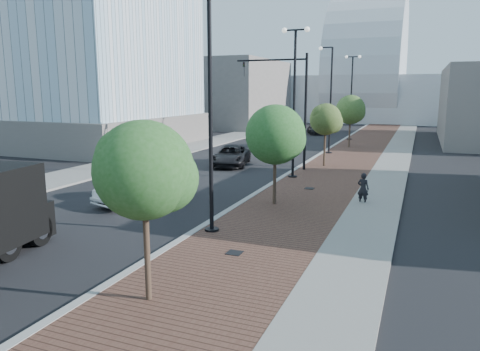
% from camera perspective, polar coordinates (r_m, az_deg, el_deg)
% --- Properties ---
extents(sidewalk, '(7.00, 140.00, 0.12)m').
position_cam_1_polar(sidewalk, '(46.00, 16.10, 3.45)').
color(sidewalk, '#4C2D23').
rests_on(sidewalk, ground).
extents(concrete_strip, '(2.40, 140.00, 0.13)m').
position_cam_1_polar(concrete_strip, '(45.82, 19.46, 3.23)').
color(concrete_strip, slate).
rests_on(concrete_strip, ground).
extents(curb, '(0.30, 140.00, 0.14)m').
position_cam_1_polar(curb, '(46.47, 11.81, 3.73)').
color(curb, gray).
rests_on(curb, ground).
extents(west_sidewalk, '(4.00, 140.00, 0.12)m').
position_cam_1_polar(west_sidewalk, '(50.37, -2.94, 4.45)').
color(west_sidewalk, slate).
rests_on(west_sidewalk, ground).
extents(white_sedan, '(2.98, 5.15, 1.61)m').
position_cam_1_polar(white_sedan, '(23.20, -12.34, -1.36)').
color(white_sedan, silver).
rests_on(white_sedan, ground).
extents(dark_car_mid, '(3.55, 5.66, 1.46)m').
position_cam_1_polar(dark_car_mid, '(33.77, -1.14, 2.51)').
color(dark_car_mid, black).
rests_on(dark_car_mid, ground).
extents(dark_car_far, '(3.17, 4.78, 1.29)m').
position_cam_1_polar(dark_car_far, '(59.02, 9.50, 5.81)').
color(dark_car_far, black).
rests_on(dark_car_far, ground).
extents(pedestrian, '(0.65, 0.50, 1.59)m').
position_cam_1_polar(pedestrian, '(23.01, 15.28, -1.62)').
color(pedestrian, black).
rests_on(pedestrian, ground).
extents(streetlight_1, '(1.44, 0.56, 9.21)m').
position_cam_1_polar(streetlight_1, '(17.22, -4.09, 6.64)').
color(streetlight_1, black).
rests_on(streetlight_1, ground).
extents(streetlight_2, '(1.72, 0.56, 9.28)m').
position_cam_1_polar(streetlight_2, '(28.44, 6.85, 9.16)').
color(streetlight_2, black).
rests_on(streetlight_2, ground).
extents(streetlight_3, '(1.44, 0.56, 9.21)m').
position_cam_1_polar(streetlight_3, '(40.18, 11.20, 8.80)').
color(streetlight_3, black).
rests_on(streetlight_3, ground).
extents(streetlight_4, '(1.72, 0.56, 9.28)m').
position_cam_1_polar(streetlight_4, '(51.98, 13.86, 9.62)').
color(streetlight_4, black).
rests_on(streetlight_4, ground).
extents(traffic_mast, '(5.09, 0.20, 8.00)m').
position_cam_1_polar(traffic_mast, '(31.56, 6.70, 9.61)').
color(traffic_mast, black).
rests_on(traffic_mast, ground).
extents(tree_0, '(2.56, 2.54, 4.86)m').
position_cam_1_polar(tree_0, '(11.58, -11.80, 0.62)').
color(tree_0, '#382619').
rests_on(tree_0, ground).
extents(tree_1, '(2.86, 2.86, 4.92)m').
position_cam_1_polar(tree_1, '(21.54, 4.61, 5.14)').
color(tree_1, '#382619').
rests_on(tree_1, ground).
extents(tree_2, '(2.33, 2.27, 4.65)m').
position_cam_1_polar(tree_2, '(33.15, 10.84, 6.97)').
color(tree_2, '#382619').
rests_on(tree_2, ground).
extents(tree_3, '(2.81, 2.81, 5.12)m').
position_cam_1_polar(tree_3, '(44.96, 13.84, 8.06)').
color(tree_3, '#382619').
rests_on(tree_3, ground).
extents(tower_podium, '(19.00, 19.00, 3.00)m').
position_cam_1_polar(tower_podium, '(49.42, -18.69, 5.46)').
color(tower_podium, '#645E5A').
rests_on(tower_podium, ground).
extents(convention_center, '(50.00, 30.00, 50.00)m').
position_cam_1_polar(convention_center, '(91.00, 15.81, 10.62)').
color(convention_center, '#B4BBBF').
rests_on(convention_center, ground).
extents(commercial_block_nw, '(14.00, 20.00, 10.00)m').
position_cam_1_polar(commercial_block_nw, '(71.19, -1.34, 10.29)').
color(commercial_block_nw, slate).
rests_on(commercial_block_nw, ground).
extents(utility_cover_1, '(0.50, 0.50, 0.02)m').
position_cam_1_polar(utility_cover_1, '(15.55, -0.70, -9.73)').
color(utility_cover_1, black).
rests_on(utility_cover_1, sidewalk).
extents(utility_cover_2, '(0.50, 0.50, 0.02)m').
position_cam_1_polar(utility_cover_2, '(25.66, 8.75, -1.61)').
color(utility_cover_2, black).
rests_on(utility_cover_2, sidewalk).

